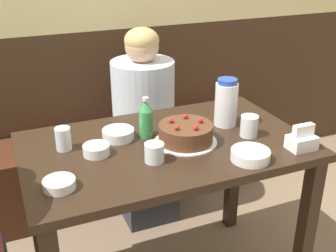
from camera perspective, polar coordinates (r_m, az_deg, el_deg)
bench_seat at (r=2.69m, az=-7.14°, el=-5.49°), size 1.92×0.38×0.46m
dining_table at (r=1.79m, az=-0.29°, el=-5.81°), size 1.17×0.71×0.78m
birthday_cake at (r=1.72m, az=2.42°, el=-1.04°), size 0.26×0.26×0.10m
water_pitcher at (r=1.88m, az=7.88°, el=3.13°), size 0.10×0.10×0.22m
soju_bottle at (r=1.76m, az=-3.00°, el=1.04°), size 0.06×0.06×0.18m
napkin_holder at (r=1.75m, az=17.69°, el=-1.82°), size 0.11×0.08×0.11m
bowl_soup_white at (r=1.66m, az=-9.68°, el=-3.20°), size 0.10×0.10×0.04m
bowl_rice_small at (r=1.63m, az=11.09°, el=-3.88°), size 0.15×0.15×0.04m
bowl_side_dish at (r=1.77m, az=-6.75°, el=-1.09°), size 0.13×0.13×0.04m
bowl_sauce_shallow at (r=1.47m, az=-14.51°, el=-7.62°), size 0.11×0.11×0.03m
glass_water_tall at (r=1.81m, az=10.94°, el=0.00°), size 0.07×0.07×0.09m
glass_tumbler_short at (r=1.58m, az=-1.86°, el=-3.62°), size 0.08×0.08×0.07m
glass_shot_small at (r=1.71m, az=-14.00°, el=-1.69°), size 0.06×0.06×0.09m
person_pale_blue_shirt at (r=2.39m, az=-3.26°, el=-0.80°), size 0.34×0.34×1.13m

